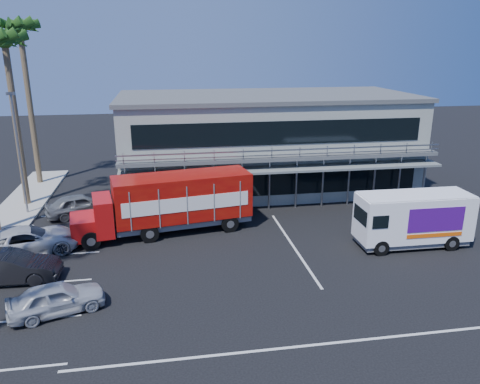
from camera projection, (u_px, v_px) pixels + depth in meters
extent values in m
plane|color=black|center=(271.00, 273.00, 23.33)|extent=(120.00, 120.00, 0.00)
cube|color=gray|center=(266.00, 143.00, 36.87)|extent=(22.00, 10.00, 7.00)
cube|color=#515454|center=(266.00, 96.00, 35.77)|extent=(22.40, 10.40, 0.30)
cube|color=#515454|center=(284.00, 158.00, 31.57)|extent=(22.00, 1.20, 0.25)
cube|color=gray|center=(286.00, 152.00, 30.90)|extent=(22.00, 0.08, 0.90)
cube|color=slate|center=(284.00, 169.00, 31.49)|extent=(22.00, 1.80, 0.15)
cube|color=black|center=(281.00, 184.00, 32.71)|extent=(20.00, 0.06, 1.60)
cube|color=black|center=(282.00, 133.00, 31.63)|extent=(20.00, 0.06, 1.60)
cylinder|color=brown|center=(17.00, 128.00, 31.60)|extent=(0.44, 0.44, 11.00)
sphere|color=#174814|center=(4.00, 40.00, 29.89)|extent=(1.10, 1.10, 1.10)
cylinder|color=brown|center=(31.00, 110.00, 36.57)|extent=(0.44, 0.44, 12.00)
sphere|color=#174814|center=(19.00, 26.00, 34.71)|extent=(1.10, 1.10, 1.10)
cylinder|color=gray|center=(20.00, 156.00, 30.25)|extent=(0.14, 0.14, 8.00)
cube|color=gray|center=(11.00, 94.00, 29.05)|extent=(0.50, 0.25, 0.18)
cube|color=#B00E0E|center=(84.00, 227.00, 26.60)|extent=(1.77, 2.48, 1.21)
cube|color=#B00E0E|center=(103.00, 215.00, 26.78)|extent=(1.42, 2.66, 2.12)
cube|color=black|center=(102.00, 205.00, 26.60)|extent=(0.41, 2.12, 0.71)
cube|color=#9F1509|center=(182.00, 196.00, 28.03)|extent=(8.39, 3.84, 2.63)
cube|color=slate|center=(183.00, 220.00, 28.50)|extent=(8.32, 3.46, 0.30)
cube|color=white|center=(187.00, 204.00, 26.92)|extent=(7.33, 1.27, 0.86)
cube|color=white|center=(178.00, 192.00, 29.21)|extent=(7.33, 1.27, 0.86)
cylinder|color=black|center=(91.00, 241.00, 25.84)|extent=(1.08, 0.45, 1.05)
cylinder|color=black|center=(90.00, 227.00, 27.84)|extent=(1.08, 0.45, 1.05)
cylinder|color=black|center=(150.00, 234.00, 26.85)|extent=(1.08, 0.45, 1.05)
cylinder|color=black|center=(144.00, 221.00, 28.85)|extent=(1.08, 0.45, 1.05)
cylinder|color=black|center=(230.00, 224.00, 28.36)|extent=(1.08, 0.45, 1.05)
cylinder|color=black|center=(219.00, 212.00, 30.36)|extent=(1.08, 0.45, 1.05)
cube|color=white|center=(413.00, 217.00, 26.04)|extent=(6.29, 2.21, 2.51)
cube|color=slate|center=(411.00, 240.00, 26.45)|extent=(6.04, 2.00, 0.31)
cube|color=black|center=(361.00, 215.00, 25.50)|extent=(0.08, 1.76, 0.85)
cube|color=white|center=(416.00, 195.00, 25.65)|extent=(6.17, 2.17, 0.07)
cube|color=#470D7B|center=(437.00, 220.00, 25.06)|extent=(3.23, 0.06, 1.34)
cube|color=#470D7B|center=(416.00, 207.00, 27.12)|extent=(3.23, 0.06, 1.34)
cube|color=#F2590C|center=(434.00, 235.00, 25.33)|extent=(3.23, 0.05, 0.22)
cylinder|color=black|center=(381.00, 248.00, 25.21)|extent=(0.86, 0.29, 0.86)
cylinder|color=black|center=(366.00, 234.00, 27.00)|extent=(0.86, 0.29, 0.86)
cylinder|color=black|center=(451.00, 243.00, 25.82)|extent=(0.86, 0.29, 0.86)
cylinder|color=black|center=(433.00, 230.00, 27.61)|extent=(0.86, 0.29, 0.86)
imported|color=#B1B4B8|center=(57.00, 298.00, 19.72)|extent=(4.25, 2.80, 1.35)
imported|color=black|center=(10.00, 267.00, 22.27)|extent=(4.62, 1.73, 1.51)
imported|color=silver|center=(27.00, 241.00, 25.28)|extent=(5.95, 4.09, 1.51)
imported|color=#282C36|center=(29.00, 240.00, 25.52)|extent=(4.88, 2.03, 1.41)
imported|color=slate|center=(80.00, 205.00, 31.03)|extent=(4.70, 3.27, 1.49)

